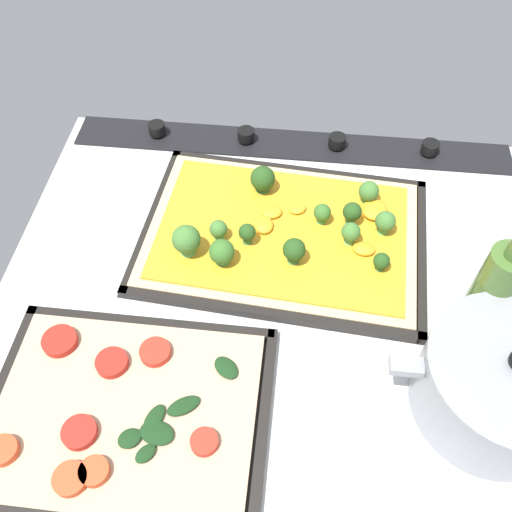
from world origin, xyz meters
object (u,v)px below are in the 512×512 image
object	(u,v)px
veggie_pizza_back	(123,411)
oil_bottle	(492,290)
broccoli_pizza	(284,231)
baking_tray_front	(283,237)
baking_tray_back	(127,413)
cooking_pot	(500,385)

from	to	relation	value
veggie_pizza_back	oil_bottle	distance (cm)	44.97
oil_bottle	broccoli_pizza	bearing A→B (deg)	-25.00
baking_tray_front	veggie_pizza_back	xyz separation A→B (cm)	(16.28, 28.03, 0.76)
baking_tray_back	veggie_pizza_back	xyz separation A→B (cm)	(0.32, 0.02, 0.75)
broccoli_pizza	cooking_pot	world-z (taller)	cooking_pot
baking_tray_front	veggie_pizza_back	size ratio (longest dim) A/B	1.42
veggie_pizza_back	baking_tray_front	bearing A→B (deg)	-120.14
broccoli_pizza	veggie_pizza_back	world-z (taller)	broccoli_pizza
baking_tray_front	broccoli_pizza	bearing A→B (deg)	133.64
baking_tray_front	oil_bottle	distance (cm)	28.70
baking_tray_back	oil_bottle	size ratio (longest dim) A/B	1.63
broccoli_pizza	baking_tray_back	distance (cm)	32.25
broccoli_pizza	oil_bottle	xyz separation A→B (cm)	(-24.99, 11.65, 6.17)
oil_bottle	veggie_pizza_back	bearing A→B (deg)	21.53
cooking_pot	veggie_pizza_back	bearing A→B (deg)	7.84
broccoli_pizza	oil_bottle	bearing A→B (deg)	155.00
broccoli_pizza	baking_tray_back	bearing A→B (deg)	60.16
veggie_pizza_back	oil_bottle	world-z (taller)	oil_bottle
broccoli_pizza	cooking_pot	bearing A→B (deg)	138.57
oil_bottle	cooking_pot	bearing A→B (deg)	91.09
veggie_pizza_back	cooking_pot	distance (cm)	42.12
baking_tray_back	baking_tray_front	bearing A→B (deg)	-119.66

